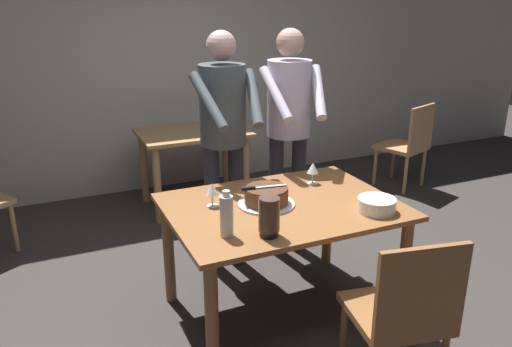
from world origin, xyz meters
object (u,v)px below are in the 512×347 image
cake_on_platter (266,197)px  background_chair_1 (408,143)px  main_dining_table (282,222)px  wine_glass_near (212,190)px  wine_glass_far (313,169)px  plate_stack (377,205)px  hurricane_lamp (269,217)px  chair_near_side (403,311)px  water_bottle (227,215)px  cake_knife (255,188)px  person_standing_beside (289,119)px  person_cutting_cake (223,127)px  background_table (193,148)px

cake_on_platter → background_chair_1: 2.76m
main_dining_table → wine_glass_near: 0.47m
wine_glass_far → plate_stack: bearing=-79.5°
hurricane_lamp → chair_near_side: bearing=-48.7°
water_bottle → background_chair_1: 3.23m
cake_knife → plate_stack: cake_knife is taller
cake_on_platter → wine_glass_near: 0.32m
cake_on_platter → cake_knife: 0.10m
cake_knife → water_bottle: bearing=-134.0°
water_bottle → person_standing_beside: size_ratio=0.15×
main_dining_table → water_bottle: (-0.45, -0.26, 0.23)m
person_cutting_cake → background_chair_1: 2.53m
chair_near_side → background_table: bearing=93.2°
cake_on_platter → wine_glass_far: bearing=25.5°
wine_glass_far → water_bottle: 0.94m
wine_glass_near → wine_glass_far: (0.73, 0.09, 0.00)m
cake_knife → hurricane_lamp: bearing=-103.3°
wine_glass_far → person_standing_beside: person_standing_beside is taller
cake_on_platter → chair_near_side: 1.00m
main_dining_table → chair_near_side: bearing=-76.3°
hurricane_lamp → background_table: bearing=82.4°
person_standing_beside → background_chair_1: bearing=22.7°
water_bottle → background_table: size_ratio=0.25×
person_standing_beside → background_table: person_standing_beside is taller
wine_glass_near → cake_on_platter: bearing=-20.9°
cake_knife → plate_stack: size_ratio=1.23×
cake_knife → main_dining_table: bearing=-15.3°
main_dining_table → hurricane_lamp: bearing=-126.1°
main_dining_table → background_table: (0.05, 1.95, -0.06)m
plate_stack → wine_glass_far: size_ratio=1.53×
main_dining_table → person_standing_beside: size_ratio=0.79×
wine_glass_far → hurricane_lamp: (-0.60, -0.59, 0.00)m
wine_glass_far → background_chair_1: bearing=33.5°
chair_near_side → background_table: (-0.16, 2.82, 0.09)m
main_dining_table → cake_knife: (-0.16, 0.04, 0.23)m
cake_knife → plate_stack: bearing=-30.3°
plate_stack → background_table: size_ratio=0.22×
hurricane_lamp → water_bottle: bearing=156.6°
cake_on_platter → chair_near_side: size_ratio=0.38×
cake_on_platter → background_table: 1.94m
water_bottle → hurricane_lamp: size_ratio=1.19×
plate_stack → person_cutting_cake: (-0.55, 1.02, 0.29)m
main_dining_table → background_chair_1: size_ratio=1.51×
plate_stack → wine_glass_near: (-0.84, 0.46, 0.06)m
cake_on_platter → person_cutting_cake: (-0.01, 0.67, 0.27)m
wine_glass_far → wine_glass_near: bearing=-172.7°
wine_glass_near → chair_near_side: chair_near_side is taller
hurricane_lamp → person_cutting_cake: bearing=81.8°
cake_on_platter → water_bottle: 0.47m
background_table → wine_glass_far: bearing=-80.2°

